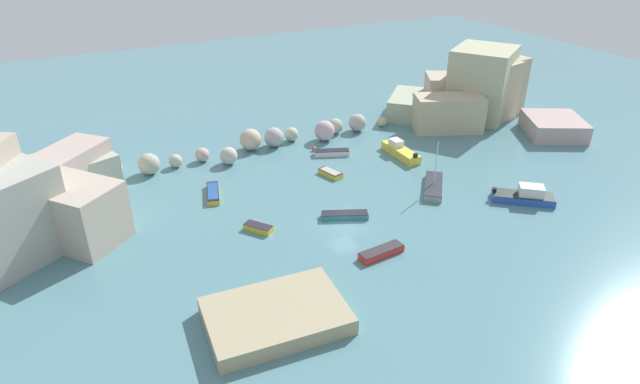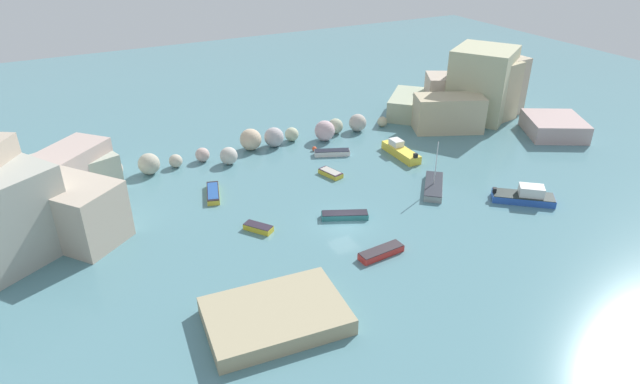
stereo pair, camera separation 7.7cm
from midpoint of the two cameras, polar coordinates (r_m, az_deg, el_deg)
The scene contains 16 objects.
cove_water at distance 50.70m, azimuth 2.57°, elevation -3.28°, with size 160.00×160.00×0.00m, color slate.
cliff_headland_left at distance 54.43m, azimuth -30.73°, elevation -1.40°, with size 22.24×22.01×9.67m.
cliff_headland_right at distance 78.66m, azimuth 16.31°, elevation 9.99°, with size 22.58×24.40×9.55m.
rock_breakwater at distance 64.76m, azimuth -8.48°, elevation 4.88°, with size 39.72×5.04×2.74m.
stone_dock at distance 39.33m, azimuth -4.66°, elevation -12.91°, with size 9.78×6.70×1.27m, color tan.
channel_buoy at distance 65.43m, azimuth -0.57°, elevation 4.60°, with size 0.55×0.55×0.55m, color #E04C28.
moored_boat_0 at distance 56.25m, azimuth -11.21°, elevation -0.09°, with size 2.37×4.53×0.58m.
moored_boat_1 at distance 64.69m, azimuth 8.54°, elevation 4.31°, with size 1.73×6.09×1.70m.
moored_boat_2 at distance 46.32m, azimuth 6.54°, elevation -6.34°, with size 4.21×1.50×0.64m.
moored_boat_3 at distance 57.60m, azimuth 11.96°, elevation 0.61°, with size 5.20×5.73×5.38m.
moored_boat_4 at distance 41.42m, azimuth -2.51°, elevation -10.99°, with size 3.08×1.28×0.57m.
moored_boat_5 at distance 64.27m, azimuth 1.31°, elevation 4.19°, with size 4.31×2.66×0.66m.
moored_boat_6 at distance 51.31m, azimuth 2.69°, elevation -2.47°, with size 4.50×2.88×0.60m.
moored_boat_7 at distance 57.72m, azimuth 20.92°, elevation -0.38°, with size 5.94×5.39×1.78m.
moored_boat_8 at distance 59.32m, azimuth 1.17°, elevation 2.02°, with size 1.92×3.03×0.56m.
moored_boat_9 at distance 49.67m, azimuth -6.50°, elevation -3.77°, with size 2.42×2.79×0.59m.
Camera 2 is at (-21.96, -37.29, 26.40)m, focal length 30.25 mm.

